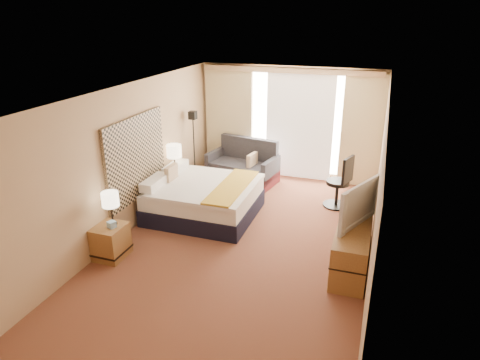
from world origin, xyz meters
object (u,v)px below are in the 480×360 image
(floor_lamp, at_px, (193,133))
(television, at_px, (354,202))
(bed, at_px, (204,198))
(lamp_left, at_px, (110,200))
(lamp_right, at_px, (174,152))
(media_dresser, at_px, (353,244))
(nightstand_right, at_px, (180,186))
(nightstand_left, at_px, (111,242))
(loveseat, at_px, (244,168))
(desk_chair, at_px, (340,185))

(floor_lamp, height_order, television, floor_lamp)
(bed, xyz_separation_m, television, (2.84, -0.79, 0.69))
(lamp_left, bearing_deg, bed, 67.23)
(lamp_right, bearing_deg, media_dresser, -20.17)
(nightstand_right, height_order, floor_lamp, floor_lamp)
(lamp_left, bearing_deg, media_dresser, 15.09)
(nightstand_left, relative_size, media_dresser, 0.31)
(bed, bearing_deg, loveseat, 85.28)
(media_dresser, xyz_separation_m, lamp_right, (-3.75, 1.38, 0.70))
(loveseat, xyz_separation_m, lamp_right, (-1.02, -1.45, 0.73))
(lamp_left, relative_size, television, 0.49)
(lamp_left, height_order, television, television)
(media_dresser, xyz_separation_m, desk_chair, (-0.43, 2.08, 0.13))
(loveseat, distance_m, desk_chair, 2.42)
(lamp_left, relative_size, lamp_right, 0.88)
(media_dresser, bearing_deg, television, 128.17)
(nightstand_right, bearing_deg, loveseat, 54.75)
(lamp_left, bearing_deg, lamp_right, 92.14)
(bed, xyz_separation_m, floor_lamp, (-0.84, 1.45, 0.85))
(bed, relative_size, lamp_right, 3.03)
(loveseat, xyz_separation_m, television, (2.68, -2.76, 0.71))
(desk_chair, height_order, lamp_left, lamp_left)
(bed, xyz_separation_m, lamp_right, (-0.86, 0.53, 0.70))
(floor_lamp, bearing_deg, lamp_right, -91.24)
(media_dresser, bearing_deg, desk_chair, 101.79)
(nightstand_right, relative_size, television, 0.47)
(loveseat, relative_size, floor_lamp, 1.00)
(nightstand_right, relative_size, loveseat, 0.33)
(nightstand_left, bearing_deg, nightstand_right, 90.00)
(bed, relative_size, lamp_left, 3.44)
(floor_lamp, bearing_deg, nightstand_left, -89.49)
(nightstand_right, relative_size, floor_lamp, 0.32)
(bed, bearing_deg, television, -15.48)
(bed, bearing_deg, nightstand_left, -113.08)
(nightstand_left, relative_size, television, 0.47)
(nightstand_right, distance_m, media_dresser, 3.97)
(desk_chair, xyz_separation_m, television, (0.38, -2.02, 0.55))
(desk_chair, height_order, television, television)
(loveseat, distance_m, television, 3.91)
(lamp_right, height_order, television, television)
(bed, distance_m, floor_lamp, 1.88)
(nightstand_left, distance_m, bed, 2.07)
(desk_chair, height_order, lamp_right, lamp_right)
(nightstand_left, height_order, bed, bed)
(bed, xyz_separation_m, loveseat, (0.16, 1.98, -0.02))
(floor_lamp, bearing_deg, television, -31.29)
(media_dresser, relative_size, lamp_left, 3.18)
(floor_lamp, relative_size, television, 1.45)
(nightstand_left, xyz_separation_m, television, (3.65, 1.11, 0.76))
(television, bearing_deg, lamp_right, 95.13)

